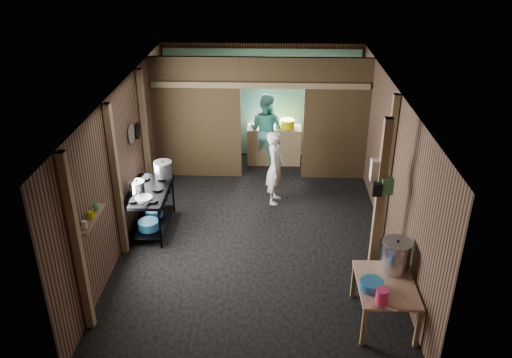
{
  "coord_description": "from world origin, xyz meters",
  "views": [
    {
      "loc": [
        0.28,
        -8.04,
        4.97
      ],
      "look_at": [
        0.0,
        -0.2,
        1.1
      ],
      "focal_mm": 36.5,
      "sensor_mm": 36.0,
      "label": 1
    }
  ],
  "objects_px": {
    "gas_range": "(151,210)",
    "yellow_tub": "(287,124)",
    "prep_table": "(384,302)",
    "stock_pot": "(396,256)",
    "pink_bucket": "(382,296)",
    "stove_pot_large": "(163,170)",
    "cook": "(275,168)"
  },
  "relations": [
    {
      "from": "stove_pot_large",
      "to": "pink_bucket",
      "type": "xyz_separation_m",
      "value": [
        3.4,
        -3.16,
        -0.22
      ]
    },
    {
      "from": "stock_pot",
      "to": "gas_range",
      "type": "bearing_deg",
      "value": 153.28
    },
    {
      "from": "gas_range",
      "to": "stove_pot_large",
      "type": "bearing_deg",
      "value": 71.28
    },
    {
      "from": "stove_pot_large",
      "to": "stock_pot",
      "type": "distance_m",
      "value": 4.45
    },
    {
      "from": "stove_pot_large",
      "to": "pink_bucket",
      "type": "bearing_deg",
      "value": -42.88
    },
    {
      "from": "stove_pot_large",
      "to": "gas_range",
      "type": "bearing_deg",
      "value": -108.72
    },
    {
      "from": "prep_table",
      "to": "pink_bucket",
      "type": "height_order",
      "value": "pink_bucket"
    },
    {
      "from": "prep_table",
      "to": "stock_pot",
      "type": "height_order",
      "value": "stock_pot"
    },
    {
      "from": "pink_bucket",
      "to": "cook",
      "type": "height_order",
      "value": "cook"
    },
    {
      "from": "pink_bucket",
      "to": "prep_table",
      "type": "bearing_deg",
      "value": 70.18
    },
    {
      "from": "cook",
      "to": "gas_range",
      "type": "bearing_deg",
      "value": 125.46
    },
    {
      "from": "gas_range",
      "to": "stock_pot",
      "type": "xyz_separation_m",
      "value": [
        3.88,
        -1.95,
        0.45
      ]
    },
    {
      "from": "yellow_tub",
      "to": "cook",
      "type": "distance_m",
      "value": 1.93
    },
    {
      "from": "pink_bucket",
      "to": "cook",
      "type": "xyz_separation_m",
      "value": [
        -1.36,
        3.78,
        0.02
      ]
    },
    {
      "from": "gas_range",
      "to": "stock_pot",
      "type": "relative_size",
      "value": 2.8
    },
    {
      "from": "prep_table",
      "to": "stock_pot",
      "type": "bearing_deg",
      "value": 62.35
    },
    {
      "from": "yellow_tub",
      "to": "stock_pot",
      "type": "bearing_deg",
      "value": -74.19
    },
    {
      "from": "gas_range",
      "to": "stove_pot_large",
      "type": "distance_m",
      "value": 0.76
    },
    {
      "from": "stove_pot_large",
      "to": "yellow_tub",
      "type": "relative_size",
      "value": 1.01
    },
    {
      "from": "gas_range",
      "to": "stove_pot_large",
      "type": "xyz_separation_m",
      "value": [
        0.17,
        0.5,
        0.54
      ]
    },
    {
      "from": "stock_pot",
      "to": "yellow_tub",
      "type": "distance_m",
      "value": 5.17
    },
    {
      "from": "gas_range",
      "to": "yellow_tub",
      "type": "distance_m",
      "value": 3.94
    },
    {
      "from": "prep_table",
      "to": "stove_pot_large",
      "type": "distance_m",
      "value": 4.54
    },
    {
      "from": "pink_bucket",
      "to": "yellow_tub",
      "type": "distance_m",
      "value": 5.79
    },
    {
      "from": "gas_range",
      "to": "prep_table",
      "type": "xyz_separation_m",
      "value": [
        3.71,
        -2.27,
        -0.08
      ]
    },
    {
      "from": "stove_pot_large",
      "to": "cook",
      "type": "relative_size",
      "value": 0.23
    },
    {
      "from": "stock_pot",
      "to": "pink_bucket",
      "type": "xyz_separation_m",
      "value": [
        -0.31,
        -0.71,
        -0.12
      ]
    },
    {
      "from": "gas_range",
      "to": "cook",
      "type": "height_order",
      "value": "cook"
    },
    {
      "from": "stock_pot",
      "to": "pink_bucket",
      "type": "height_order",
      "value": "stock_pot"
    },
    {
      "from": "stock_pot",
      "to": "cook",
      "type": "xyz_separation_m",
      "value": [
        -1.67,
        3.07,
        -0.11
      ]
    },
    {
      "from": "yellow_tub",
      "to": "cook",
      "type": "height_order",
      "value": "cook"
    },
    {
      "from": "prep_table",
      "to": "stove_pot_large",
      "type": "relative_size",
      "value": 3.18
    }
  ]
}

